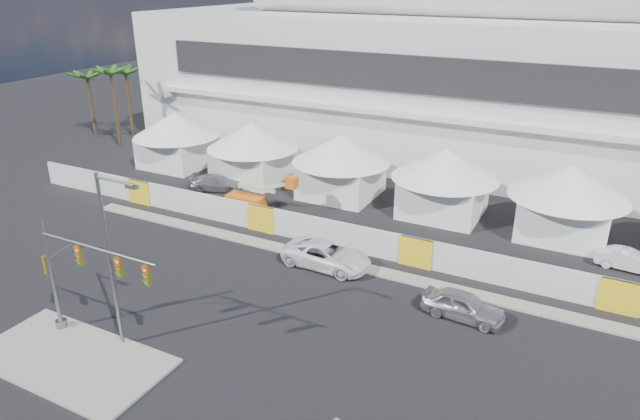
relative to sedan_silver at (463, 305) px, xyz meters
The scene contains 13 objects.
ground 14.26m from the sedan_silver, 136.35° to the right, with size 160.00×160.00×0.00m, color black.
median_island 20.76m from the sedan_silver, 141.80° to the right, with size 10.00×5.00×0.15m, color gray.
stadium 32.88m from the sedan_silver, 92.88° to the left, with size 80.00×24.80×21.98m.
tent_row 17.39m from the sedan_silver, 124.68° to the left, with size 53.40×8.40×5.40m.
hoarding_fence 6.36m from the sedan_silver, 132.66° to the left, with size 70.00×0.25×2.00m, color silver.
palm_cluster 48.37m from the sedan_silver, 155.79° to the left, with size 10.60×10.60×8.55m.
sedan_silver is the anchor object (origin of this frame).
pickup_curb 9.65m from the sedan_silver, 168.88° to the left, with size 5.91×2.73×1.64m, color white.
lot_car_a 13.33m from the sedan_silver, 52.42° to the left, with size 3.98×1.39×1.31m, color silver.
lot_car_c 26.56m from the sedan_silver, 157.60° to the left, with size 4.72×1.92×1.37m, color #A2A2A6.
traffic_mast 20.68m from the sedan_silver, 147.07° to the right, with size 7.82×0.62×6.38m.
streetlight_median 18.82m from the sedan_silver, 144.32° to the right, with size 2.57×0.26×9.27m.
boom_lift 21.07m from the sedan_silver, 157.42° to the left, with size 6.35×1.57×3.22m.
Camera 1 is at (15.77, -18.01, 17.89)m, focal length 32.00 mm.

